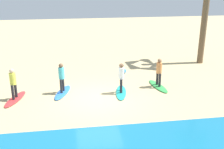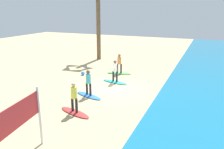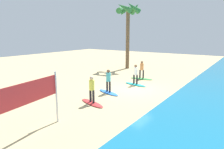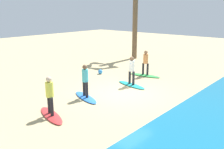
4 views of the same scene
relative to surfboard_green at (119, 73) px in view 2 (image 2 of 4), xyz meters
The scene contains 10 objects.
ground_plane 3.81m from the surfboard_green, 16.86° to the left, with size 60.00×60.00×0.00m, color tan.
surfboard_green is the anchor object (origin of this frame).
surfer_green 0.99m from the surfboard_green, ahead, with size 0.32×0.46×1.64m.
surfboard_teal 2.40m from the surfboard_green, 14.03° to the left, with size 2.10×0.56×0.09m, color teal.
surfer_teal 2.59m from the surfboard_green, 14.03° to the left, with size 0.32×0.45×1.64m.
surfboard_blue 5.55m from the surfboard_green, ahead, with size 2.10×0.56×0.09m, color blue.
surfer_blue 5.63m from the surfboard_green, ahead, with size 0.32×0.44×1.64m.
surfboard_red 8.03m from the surfboard_green, ahead, with size 2.10×0.56×0.09m, color red.
surfer_red 8.09m from the surfboard_green, ahead, with size 0.32×0.45×1.64m.
beach_ball 3.08m from the surfboard_green, 59.92° to the right, with size 0.32×0.32×0.32m, color #338CE5.
Camera 2 is at (13.79, 5.74, 5.41)m, focal length 36.55 mm.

